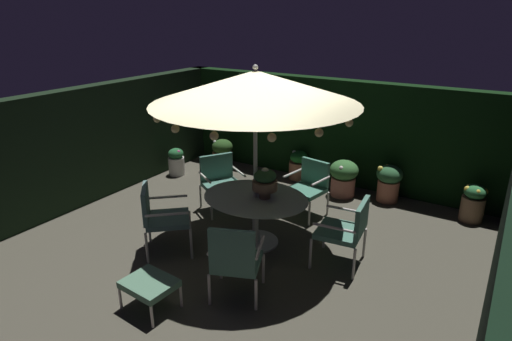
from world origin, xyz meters
TOP-DOWN VIEW (x-y plane):
  - ground_plane at (0.00, 0.00)m, footprint 6.88×6.80m
  - hedge_backdrop_rear at (0.00, 3.25)m, footprint 6.88×0.30m
  - hedge_backdrop_left at (-3.29, 0.00)m, footprint 0.30×6.80m
  - patio_dining_table at (0.10, 0.26)m, footprint 1.56×1.30m
  - patio_umbrella at (0.10, 0.26)m, footprint 2.80×2.80m
  - centerpiece_planter at (0.24, 0.29)m, footprint 0.36×0.36m
  - patio_chair_north at (-0.90, -0.65)m, footprint 0.86×0.86m
  - patio_chair_northeast at (0.61, -0.99)m, footprint 0.74×0.73m
  - patio_chair_east at (1.44, 0.40)m, footprint 0.68×0.69m
  - patio_chair_southeast at (0.33, 1.57)m, footprint 0.67×0.66m
  - patio_chair_south at (-1.05, 0.95)m, footprint 0.81×0.84m
  - ottoman_footrest at (-0.12, -1.65)m, footprint 0.60×0.51m
  - potted_plant_back_left at (-0.54, 2.95)m, footprint 0.40×0.40m
  - potted_plant_back_center at (1.32, 2.80)m, footprint 0.46×0.46m
  - potted_plant_front_corner at (0.55, 2.60)m, footprint 0.52×0.52m
  - potted_plant_back_right at (2.71, 2.75)m, footprint 0.36×0.36m
  - potted_plant_left_far at (-2.20, 2.58)m, footprint 0.44×0.44m
  - potted_plant_right_far at (-2.81, 1.77)m, footprint 0.33×0.33m

SIDE VIEW (x-z plane):
  - ground_plane at x=0.00m, z-range -0.02..0.00m
  - potted_plant_back_left at x=-0.54m, z-range -0.01..0.57m
  - potted_plant_right_far at x=-2.81m, z-range 0.00..0.57m
  - ottoman_footrest at x=-0.12m, z-range 0.13..0.50m
  - potted_plant_back_right at x=2.71m, z-range 0.00..0.63m
  - potted_plant_left_far at x=-2.20m, z-range 0.01..0.66m
  - potted_plant_front_corner at x=0.55m, z-range 0.03..0.71m
  - potted_plant_back_center at x=1.32m, z-range 0.04..0.71m
  - patio_chair_southeast at x=0.33m, z-range 0.08..0.99m
  - patio_chair_south at x=-1.05m, z-range 0.08..1.01m
  - patio_chair_northeast at x=0.61m, z-range 0.06..1.06m
  - patio_chair_east at x=1.44m, z-range 0.08..1.03m
  - patio_dining_table at x=0.10m, z-range 0.21..0.95m
  - patio_chair_north at x=-0.90m, z-range 0.09..1.08m
  - centerpiece_planter at x=0.24m, z-range 0.77..1.22m
  - hedge_backdrop_rear at x=0.00m, z-range 0.00..2.03m
  - hedge_backdrop_left at x=-3.29m, z-range 0.00..2.03m
  - patio_umbrella at x=0.10m, z-range 1.00..3.59m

